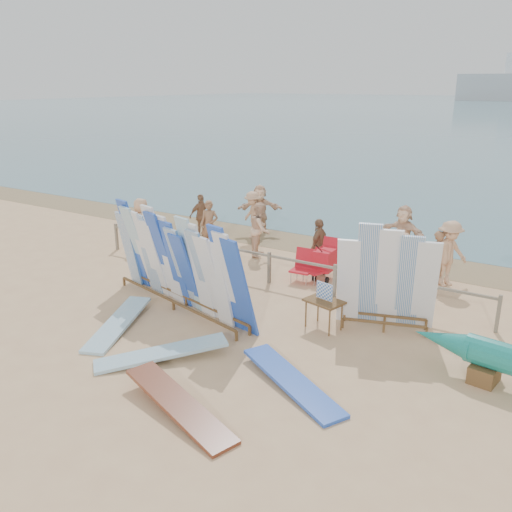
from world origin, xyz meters
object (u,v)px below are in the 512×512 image
Objects in this scene: flat_board_a at (119,328)px; beachgoer_3 at (253,215)px; vendor_table at (324,313)px; beachgoer_extra_1 at (202,216)px; main_surfboard_rack at (178,265)px; beachgoer_0 at (142,224)px; beachgoer_9 at (449,254)px; beachgoer_1 at (209,225)px; side_surfboard_rack at (388,282)px; beachgoer_5 at (403,233)px; beachgoer_8 at (393,269)px; flat_board_d at (292,386)px; stroller at (326,263)px; beachgoer_2 at (261,229)px; beach_chair_left at (316,273)px; flat_board_b at (162,359)px; beachgoer_4 at (319,245)px; beach_chair_right at (302,272)px; beachgoer_11 at (260,209)px; beachgoer_6 at (399,265)px; flat_board_c at (179,413)px; beachgoer_7 at (436,258)px.

beachgoer_3 reaches higher than flat_board_a.
beachgoer_extra_1 reaches higher than vendor_table.
main_surfboard_rack is 2.91× the size of beachgoer_0.
beachgoer_9 is 1.10× the size of beachgoer_1.
beachgoer_5 is (-1.26, 5.11, -0.25)m from side_surfboard_rack.
beachgoer_8 is at bearing 103.80° from beachgoer_0.
beachgoer_extra_1 is (-8.34, 4.00, -0.36)m from side_surfboard_rack.
flat_board_d is 1.46× the size of beachgoer_9.
stroller is 2.96m from beachgoer_2.
flat_board_b is at bearing -75.18° from beach_chair_left.
beachgoer_4 is 5.41m from beachgoer_extra_1.
beachgoer_0 is (-4.41, 3.34, -0.27)m from main_surfboard_rack.
beachgoer_8 is at bearing -122.99° from beachgoer_2.
beach_chair_right is 5.46m from beachgoer_11.
beachgoer_6 is at bearing -59.50° from beachgoer_5.
main_surfboard_rack is at bearing 94.56° from flat_board_d.
beachgoer_11 is 1.18× the size of beachgoer_8.
beachgoer_extra_1 is at bearing -121.44° from beachgoer_3.
beach_chair_right is at bearing -35.99° from beachgoer_1.
flat_board_c is 11.88m from beachgoer_11.
beachgoer_extra_1 is (-1.69, -0.81, -0.07)m from beachgoer_3.
beachgoer_5 reaches higher than flat_board_a.
beachgoer_7 is (1.38, 4.28, 0.41)m from vendor_table.
beachgoer_6 reaches higher than beachgoer_7.
flat_board_d is 5.42m from beachgoer_8.
beachgoer_4 is 0.89× the size of beachgoer_11.
beachgoer_extra_1 reaches higher than flat_board_b.
beachgoer_9 reaches higher than beachgoer_8.
flat_board_b is at bearing -81.30° from beachgoer_1.
beachgoer_8 is at bearing 72.10° from beachgoer_4.
beachgoer_3 is 2.00m from beachgoer_1.
beachgoer_0 is at bearing -96.69° from beachgoer_3.
flat_board_c reaches higher than flat_board_d.
beachgoer_3 reaches higher than beachgoer_extra_1.
flat_board_d is at bearing -8.80° from main_surfboard_rack.
beachgoer_3 is at bearing -108.85° from beachgoer_11.
beachgoer_0 is at bearing -80.77° from beachgoer_4.
flat_board_a is 6.46m from beachgoer_1.
stroller is 4.62m from beachgoer_1.
beachgoer_9 is (3.56, 0.80, 0.12)m from beachgoer_4.
beachgoer_1 reaches higher than beach_chair_right.
beachgoer_0 is (-7.97, 2.51, 0.49)m from vendor_table.
main_surfboard_rack is 1.98× the size of side_surfboard_rack.
beachgoer_11 reaches higher than vendor_table.
beachgoer_3 is at bearing 43.14° from flat_board_c.
beachgoer_1 is at bearing 132.48° from main_surfboard_rack.
side_surfboard_rack reaches higher than beachgoer_3.
beach_chair_left is at bearing -32.81° from beachgoer_1.
beach_chair_left is 0.51× the size of beachgoer_11.
side_surfboard_rack reaches higher than beachgoer_5.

